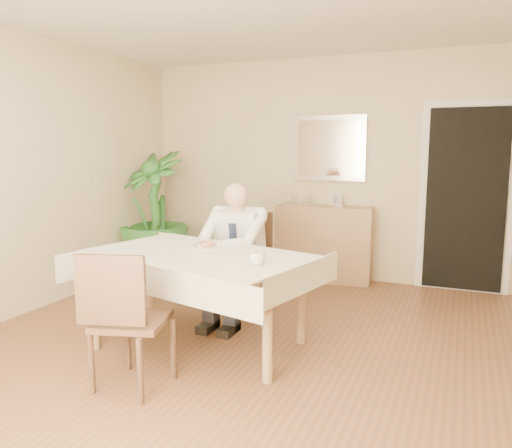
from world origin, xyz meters
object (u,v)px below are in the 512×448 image
at_px(chair_far, 245,257).
at_px(potted_palm, 153,214).
at_px(dining_table, 199,264).
at_px(chair_near, 124,314).
at_px(sideboard, 324,243).
at_px(seated_man, 232,247).
at_px(coffee_mug, 257,259).

xyz_separation_m(chair_far, potted_palm, (-1.62, 0.87, 0.22)).
bearing_deg(dining_table, chair_near, -81.41).
bearing_deg(sideboard, dining_table, -104.16).
bearing_deg(chair_far, seated_man, -87.73).
distance_m(chair_far, seated_man, 0.33).
distance_m(dining_table, sideboard, 2.36).
distance_m(dining_table, coffee_mug, 0.61).
relative_size(chair_near, sideboard, 0.84).
relative_size(seated_man, coffee_mug, 11.22).
distance_m(dining_table, chair_near, 0.85).
relative_size(chair_near, coffee_mug, 8.32).
bearing_deg(potted_palm, chair_far, -28.27).
bearing_deg(chair_far, coffee_mug, -59.71).
bearing_deg(chair_near, coffee_mug, 29.12).
xyz_separation_m(seated_man, sideboard, (0.38, 1.73, -0.25)).
height_order(dining_table, chair_near, chair_near).
height_order(chair_far, seated_man, seated_man).
bearing_deg(chair_near, seated_man, 70.73).
xyz_separation_m(coffee_mug, potted_palm, (-2.18, 1.94, -0.04)).
bearing_deg(dining_table, coffee_mug, -3.95).
distance_m(coffee_mug, potted_palm, 2.92).
distance_m(dining_table, seated_man, 0.59).
xyz_separation_m(chair_far, seated_man, (0.00, -0.29, 0.15)).
xyz_separation_m(chair_far, sideboard, (0.38, 1.44, -0.10)).
distance_m(chair_far, coffee_mug, 1.24).
height_order(dining_table, coffee_mug, coffee_mug).
distance_m(seated_man, coffee_mug, 0.97).
bearing_deg(sideboard, chair_near, -103.12).
bearing_deg(chair_near, sideboard, 65.66).
bearing_deg(chair_far, potted_palm, 154.00).
height_order(chair_far, chair_near, chair_far).
distance_m(dining_table, chair_far, 0.90).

